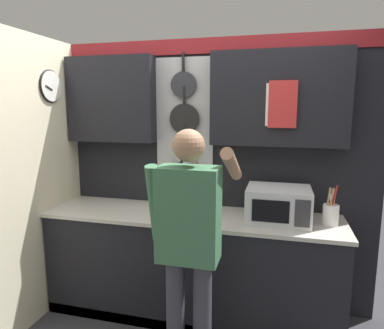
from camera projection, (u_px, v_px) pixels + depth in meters
name	position (u px, v px, depth m)	size (l,w,h in m)	color
ground_plane	(191.00, 313.00, 2.93)	(14.00, 14.00, 0.00)	#38383D
base_cabinet_counter	(191.00, 265.00, 2.86)	(2.40, 0.61, 0.88)	black
back_wall_unit	(200.00, 140.00, 2.94)	(2.97, 0.23, 2.30)	black
side_wall	(26.00, 182.00, 2.66)	(0.07, 1.60, 2.30)	beige
microwave	(278.00, 204.00, 2.60)	(0.47, 0.39, 0.26)	silver
knife_block	(201.00, 202.00, 2.75)	(0.11, 0.15, 0.29)	brown
utensil_crock	(331.00, 213.00, 2.51)	(0.11, 0.11, 0.31)	white
person	(189.00, 234.00, 2.14)	(0.54, 0.61, 1.61)	#383842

